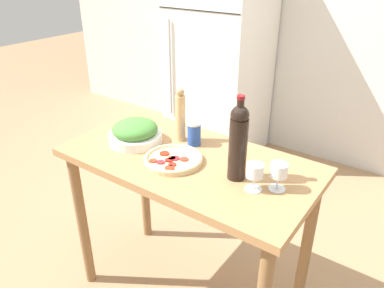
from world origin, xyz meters
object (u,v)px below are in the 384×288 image
(wine_bottle, at_px, (238,141))
(wine_glass_far, at_px, (279,172))
(salad_bowl, at_px, (135,132))
(refrigerator, at_px, (220,54))
(pepper_mill, at_px, (180,116))
(salt_canister, at_px, (194,133))
(wine_glass_near, at_px, (255,172))
(homemade_pizza, at_px, (173,159))

(wine_bottle, xyz_separation_m, wine_glass_far, (0.18, 0.02, -0.09))
(salad_bowl, bearing_deg, refrigerator, 107.91)
(pepper_mill, relative_size, salt_canister, 2.30)
(refrigerator, xyz_separation_m, wine_glass_near, (1.23, -1.72, 0.04))
(refrigerator, relative_size, homemade_pizza, 6.93)
(salad_bowl, bearing_deg, pepper_mill, 40.91)
(wine_glass_far, bearing_deg, wine_bottle, -172.60)
(salad_bowl, distance_m, salt_canister, 0.30)
(salad_bowl, relative_size, salt_canister, 2.23)
(wine_bottle, height_order, salad_bowl, wine_bottle)
(salad_bowl, relative_size, homemade_pizza, 0.99)
(homemade_pizza, distance_m, salt_canister, 0.21)
(wine_bottle, height_order, wine_glass_far, wine_bottle)
(refrigerator, height_order, salt_canister, refrigerator)
(wine_bottle, bearing_deg, salt_canister, 155.41)
(wine_glass_far, bearing_deg, wine_glass_near, -140.65)
(wine_glass_near, distance_m, salt_canister, 0.47)
(pepper_mill, height_order, salt_canister, pepper_mill)
(refrigerator, relative_size, wine_glass_near, 15.94)
(salad_bowl, bearing_deg, homemade_pizza, -10.51)
(refrigerator, height_order, homemade_pizza, refrigerator)
(homemade_pizza, height_order, salt_canister, salt_canister)
(refrigerator, distance_m, wine_glass_far, 2.11)
(homemade_pizza, bearing_deg, salt_canister, 96.92)
(pepper_mill, distance_m, salt_canister, 0.11)
(wine_glass_near, relative_size, homemade_pizza, 0.43)
(refrigerator, distance_m, wine_bottle, 2.03)
(wine_glass_near, bearing_deg, refrigerator, 125.59)
(homemade_pizza, bearing_deg, refrigerator, 115.50)
(salad_bowl, bearing_deg, wine_bottle, -0.18)
(wine_glass_near, relative_size, salad_bowl, 0.44)
(refrigerator, bearing_deg, wine_glass_far, -51.74)
(refrigerator, height_order, salad_bowl, refrigerator)
(wine_bottle, relative_size, salt_canister, 3.06)
(wine_glass_far, xyz_separation_m, salad_bowl, (-0.76, -0.02, -0.03))
(salad_bowl, bearing_deg, salt_canister, 29.63)
(pepper_mill, bearing_deg, homemade_pizza, -61.62)
(salt_canister, bearing_deg, wine_glass_far, -13.99)
(salt_canister, bearing_deg, homemade_pizza, -83.08)
(homemade_pizza, bearing_deg, pepper_mill, 118.38)
(salt_canister, bearing_deg, refrigerator, 117.63)
(refrigerator, distance_m, wine_glass_near, 2.12)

